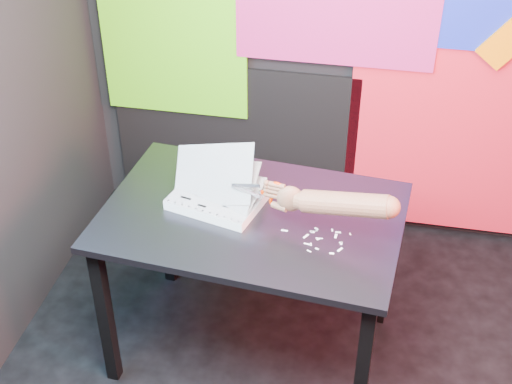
# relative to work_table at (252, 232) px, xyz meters

# --- Properties ---
(room) EXTENTS (3.01, 3.01, 2.71)m
(room) POSITION_rel_work_table_xyz_m (0.44, -0.45, 0.69)
(room) COLOR black
(room) RESTS_ON ground
(backdrop) EXTENTS (2.88, 0.05, 2.08)m
(backdrop) POSITION_rel_work_table_xyz_m (0.51, 1.01, 0.30)
(backdrop) COLOR red
(backdrop) RESTS_ON ground
(work_table) EXTENTS (1.23, 0.87, 0.75)m
(work_table) POSITION_rel_work_table_xyz_m (0.00, 0.00, 0.00)
(work_table) COLOR black
(work_table) RESTS_ON ground
(printout_stack) EXTENTS (0.40, 0.33, 0.27)m
(printout_stack) POSITION_rel_work_table_xyz_m (-0.15, 0.04, 0.12)
(printout_stack) COLOR white
(printout_stack) RESTS_ON work_table
(scissors) EXTENTS (0.22, 0.05, 0.12)m
(scissors) POSITION_rel_work_table_xyz_m (0.09, -0.03, 0.22)
(scissors) COLOR silver
(scissors) RESTS_ON printout_stack
(hand_forearm) EXTENTS (0.50, 0.15, 0.16)m
(hand_forearm) POSITION_rel_work_table_xyz_m (0.33, -0.07, 0.25)
(hand_forearm) COLOR brown
(hand_forearm) RESTS_ON work_table
(paper_clippings) EXTENTS (0.26, 0.15, 0.00)m
(paper_clippings) POSITION_rel_work_table_xyz_m (0.28, -0.10, 0.09)
(paper_clippings) COLOR white
(paper_clippings) RESTS_ON work_table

